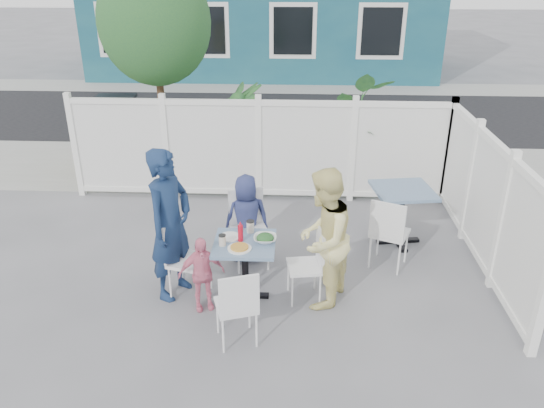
{
  "coord_description": "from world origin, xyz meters",
  "views": [
    {
      "loc": [
        0.69,
        -5.4,
        3.48
      ],
      "look_at": [
        0.42,
        0.03,
        0.99
      ],
      "focal_mm": 35.0,
      "sensor_mm": 36.0,
      "label": 1
    }
  ],
  "objects_px": {
    "main_table": "(245,255)",
    "woman": "(323,239)",
    "spare_table": "(402,201)",
    "chair_back": "(248,222)",
    "chair_near": "(237,303)",
    "chair_right": "(311,260)",
    "boy": "(247,218)",
    "utility_cabinet": "(119,131)",
    "man": "(170,225)",
    "chair_left": "(182,253)",
    "toddler": "(201,274)"
  },
  "relations": [
    {
      "from": "main_table",
      "to": "woman",
      "type": "distance_m",
      "value": 0.88
    },
    {
      "from": "woman",
      "to": "utility_cabinet",
      "type": "bearing_deg",
      "value": -120.02
    },
    {
      "from": "chair_left",
      "to": "man",
      "type": "distance_m",
      "value": 0.36
    },
    {
      "from": "main_table",
      "to": "boy",
      "type": "height_order",
      "value": "boy"
    },
    {
      "from": "utility_cabinet",
      "to": "toddler",
      "type": "height_order",
      "value": "utility_cabinet"
    },
    {
      "from": "chair_back",
      "to": "woman",
      "type": "relative_size",
      "value": 0.61
    },
    {
      "from": "chair_right",
      "to": "boy",
      "type": "height_order",
      "value": "boy"
    },
    {
      "from": "chair_left",
      "to": "boy",
      "type": "distance_m",
      "value": 1.05
    },
    {
      "from": "spare_table",
      "to": "man",
      "type": "relative_size",
      "value": 0.49
    },
    {
      "from": "utility_cabinet",
      "to": "chair_right",
      "type": "relative_size",
      "value": 1.42
    },
    {
      "from": "utility_cabinet",
      "to": "woman",
      "type": "height_order",
      "value": "woman"
    },
    {
      "from": "chair_right",
      "to": "woman",
      "type": "relative_size",
      "value": 0.53
    },
    {
      "from": "utility_cabinet",
      "to": "boy",
      "type": "relative_size",
      "value": 1.05
    },
    {
      "from": "utility_cabinet",
      "to": "chair_near",
      "type": "xyz_separation_m",
      "value": [
        2.78,
        -5.19,
        -0.1
      ]
    },
    {
      "from": "spare_table",
      "to": "chair_right",
      "type": "relative_size",
      "value": 1.01
    },
    {
      "from": "chair_left",
      "to": "toddler",
      "type": "height_order",
      "value": "chair_left"
    },
    {
      "from": "chair_near",
      "to": "boy",
      "type": "height_order",
      "value": "boy"
    },
    {
      "from": "spare_table",
      "to": "man",
      "type": "xyz_separation_m",
      "value": [
        -2.76,
        -1.32,
        0.26
      ]
    },
    {
      "from": "utility_cabinet",
      "to": "main_table",
      "type": "bearing_deg",
      "value": -63.0
    },
    {
      "from": "chair_left",
      "to": "boy",
      "type": "xyz_separation_m",
      "value": [
        0.64,
        0.83,
        0.04
      ]
    },
    {
      "from": "chair_back",
      "to": "toddler",
      "type": "relative_size",
      "value": 1.11
    },
    {
      "from": "main_table",
      "to": "chair_near",
      "type": "distance_m",
      "value": 0.82
    },
    {
      "from": "chair_right",
      "to": "chair_back",
      "type": "bearing_deg",
      "value": 36.58
    },
    {
      "from": "chair_back",
      "to": "toddler",
      "type": "height_order",
      "value": "chair_back"
    },
    {
      "from": "toddler",
      "to": "chair_left",
      "type": "bearing_deg",
      "value": 115.09
    },
    {
      "from": "utility_cabinet",
      "to": "chair_right",
      "type": "height_order",
      "value": "utility_cabinet"
    },
    {
      "from": "main_table",
      "to": "toddler",
      "type": "height_order",
      "value": "toddler"
    },
    {
      "from": "chair_back",
      "to": "utility_cabinet",
      "type": "bearing_deg",
      "value": -70.66
    },
    {
      "from": "main_table",
      "to": "chair_near",
      "type": "relative_size",
      "value": 0.83
    },
    {
      "from": "utility_cabinet",
      "to": "man",
      "type": "height_order",
      "value": "man"
    },
    {
      "from": "spare_table",
      "to": "woman",
      "type": "distance_m",
      "value": 1.8
    },
    {
      "from": "chair_back",
      "to": "chair_near",
      "type": "xyz_separation_m",
      "value": [
        0.04,
        -1.6,
        -0.06
      ]
    },
    {
      "from": "chair_near",
      "to": "toddler",
      "type": "xyz_separation_m",
      "value": [
        -0.46,
        0.6,
        -0.06
      ]
    },
    {
      "from": "utility_cabinet",
      "to": "chair_back",
      "type": "xyz_separation_m",
      "value": [
        2.74,
        -3.59,
        -0.04
      ]
    },
    {
      "from": "utility_cabinet",
      "to": "chair_left",
      "type": "xyz_separation_m",
      "value": [
        2.07,
        -4.33,
        -0.07
      ]
    },
    {
      "from": "utility_cabinet",
      "to": "chair_right",
      "type": "bearing_deg",
      "value": -56.51
    },
    {
      "from": "boy",
      "to": "man",
      "type": "bearing_deg",
      "value": 33.67
    },
    {
      "from": "chair_back",
      "to": "chair_left",
      "type": "bearing_deg",
      "value": 29.97
    },
    {
      "from": "chair_right",
      "to": "woman",
      "type": "bearing_deg",
      "value": -126.55
    },
    {
      "from": "utility_cabinet",
      "to": "chair_near",
      "type": "height_order",
      "value": "utility_cabinet"
    },
    {
      "from": "chair_right",
      "to": "woman",
      "type": "xyz_separation_m",
      "value": [
        0.12,
        -0.06,
        0.3
      ]
    },
    {
      "from": "chair_near",
      "to": "chair_back",
      "type": "bearing_deg",
      "value": 73.41
    },
    {
      "from": "chair_back",
      "to": "chair_near",
      "type": "bearing_deg",
      "value": 73.37
    },
    {
      "from": "utility_cabinet",
      "to": "chair_near",
      "type": "relative_size",
      "value": 1.41
    },
    {
      "from": "chair_left",
      "to": "chair_right",
      "type": "bearing_deg",
      "value": 103.72
    },
    {
      "from": "utility_cabinet",
      "to": "boy",
      "type": "xyz_separation_m",
      "value": [
        2.71,
        -3.5,
        -0.03
      ]
    },
    {
      "from": "boy",
      "to": "chair_near",
      "type": "bearing_deg",
      "value": 79.45
    },
    {
      "from": "chair_back",
      "to": "chair_near",
      "type": "relative_size",
      "value": 1.12
    },
    {
      "from": "chair_near",
      "to": "man",
      "type": "distance_m",
      "value": 1.27
    },
    {
      "from": "man",
      "to": "chair_near",
      "type": "bearing_deg",
      "value": -113.69
    }
  ]
}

